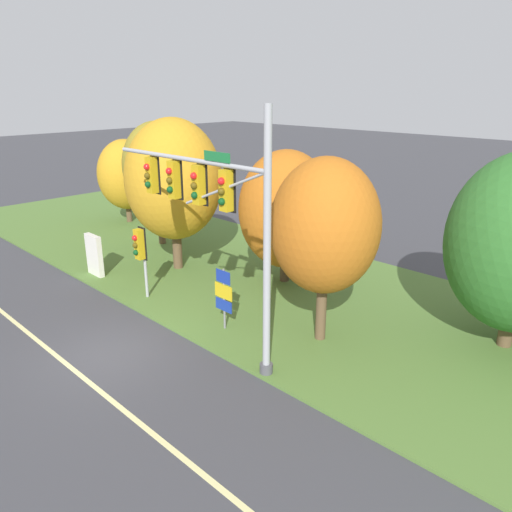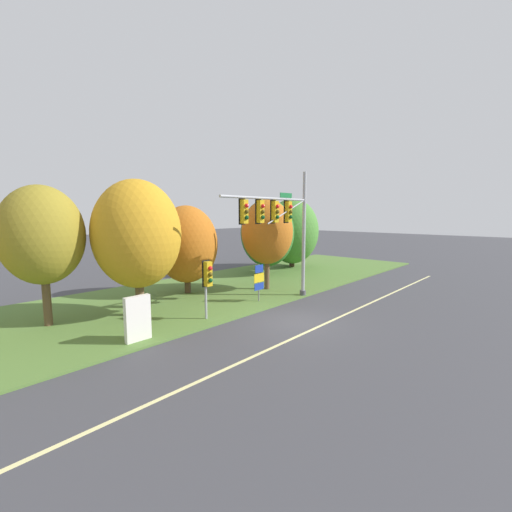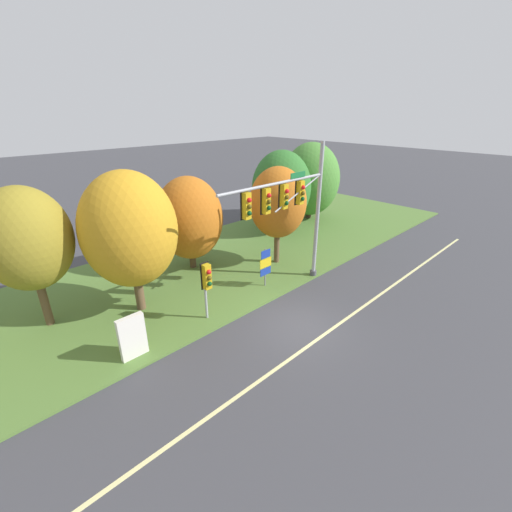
# 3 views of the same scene
# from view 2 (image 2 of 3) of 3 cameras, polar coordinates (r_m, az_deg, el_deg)

# --- Properties ---
(ground_plane) EXTENTS (160.00, 160.00, 0.00)m
(ground_plane) POSITION_cam_2_polar(r_m,az_deg,el_deg) (17.41, 6.72, -10.88)
(ground_plane) COLOR #3D3D42
(lane_stripe) EXTENTS (36.00, 0.16, 0.01)m
(lane_stripe) POSITION_cam_2_polar(r_m,az_deg,el_deg) (16.78, 10.13, -11.63)
(lane_stripe) COLOR beige
(lane_stripe) RESTS_ON ground
(grass_verge) EXTENTS (48.00, 11.50, 0.10)m
(grass_verge) POSITION_cam_2_polar(r_m,az_deg,el_deg) (22.98, -10.39, -6.36)
(grass_verge) COLOR #517533
(grass_verge) RESTS_ON ground
(traffic_signal_mast) EXTENTS (7.29, 0.49, 7.83)m
(traffic_signal_mast) POSITION_cam_2_polar(r_m,az_deg,el_deg) (20.04, 4.26, 5.86)
(traffic_signal_mast) COLOR #9EA0A5
(traffic_signal_mast) RESTS_ON grass_verge
(pedestrian_signal_near_kerb) EXTENTS (0.46, 0.55, 2.98)m
(pedestrian_signal_near_kerb) POSITION_cam_2_polar(r_m,az_deg,el_deg) (17.03, -8.06, -3.52)
(pedestrian_signal_near_kerb) COLOR #9EA0A5
(pedestrian_signal_near_kerb) RESTS_ON grass_verge
(route_sign_post) EXTENTS (0.87, 0.08, 2.26)m
(route_sign_post) POSITION_cam_2_polar(r_m,az_deg,el_deg) (20.53, 0.50, -3.91)
(route_sign_post) COLOR slate
(route_sign_post) RESTS_ON grass_verge
(tree_left_of_mast) EXTENTS (3.66, 3.66, 6.56)m
(tree_left_of_mast) POSITION_cam_2_polar(r_m,az_deg,el_deg) (18.53, -32.10, 2.91)
(tree_left_of_mast) COLOR brown
(tree_left_of_mast) RESTS_ON grass_verge
(tree_behind_signpost) EXTENTS (4.39, 4.39, 6.97)m
(tree_behind_signpost) POSITION_cam_2_polar(r_m,az_deg,el_deg) (18.34, -19.20, 3.44)
(tree_behind_signpost) COLOR brown
(tree_behind_signpost) RESTS_ON grass_verge
(tree_mid_verge) EXTENTS (4.06, 4.06, 5.78)m
(tree_mid_verge) POSITION_cam_2_polar(r_m,az_deg,el_deg) (22.90, -11.49, 1.90)
(tree_mid_verge) COLOR #4C3823
(tree_mid_verge) RESTS_ON grass_verge
(tree_tall_centre) EXTENTS (3.55, 3.55, 6.22)m
(tree_tall_centre) POSITION_cam_2_polar(r_m,az_deg,el_deg) (23.56, 1.87, 4.01)
(tree_tall_centre) COLOR brown
(tree_tall_centre) RESTS_ON grass_verge
(tree_right_far) EXTENTS (4.65, 4.65, 6.48)m
(tree_right_far) POSITION_cam_2_polar(r_m,az_deg,el_deg) (29.72, 1.90, 3.85)
(tree_right_far) COLOR brown
(tree_right_far) RESTS_ON grass_verge
(tree_furthest_back) EXTENTS (5.11, 5.11, 6.71)m
(tree_furthest_back) POSITION_cam_2_polar(r_m,az_deg,el_deg) (33.89, 6.07, 4.12)
(tree_furthest_back) COLOR #423021
(tree_furthest_back) RESTS_ON grass_verge
(info_kiosk) EXTENTS (1.10, 0.24, 1.90)m
(info_kiosk) POSITION_cam_2_polar(r_m,az_deg,el_deg) (15.18, -19.12, -9.82)
(info_kiosk) COLOR silver
(info_kiosk) RESTS_ON grass_verge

